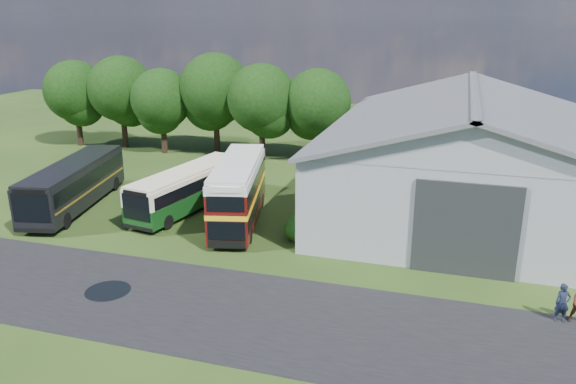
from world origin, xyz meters
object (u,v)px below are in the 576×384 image
(storage_shed, at_px, (469,147))
(bus_dark_single, at_px, (74,184))
(bus_green_single, at_px, (188,188))
(bus_maroon_double, at_px, (238,192))
(visitor_a, at_px, (562,303))

(storage_shed, xyz_separation_m, bus_dark_single, (-25.95, -8.73, -2.47))
(bus_green_single, relative_size, bus_maroon_double, 1.07)
(storage_shed, xyz_separation_m, bus_maroon_double, (-13.86, -8.32, -2.09))
(storage_shed, bearing_deg, bus_dark_single, -161.40)
(storage_shed, height_order, visitor_a, storage_shed)
(bus_dark_single, bearing_deg, storage_shed, 6.61)
(bus_dark_single, xyz_separation_m, visitor_a, (30.17, -6.84, -0.80))
(bus_maroon_double, xyz_separation_m, visitor_a, (18.09, -7.25, -1.19))
(bus_green_single, height_order, bus_maroon_double, bus_maroon_double)
(bus_maroon_double, height_order, visitor_a, bus_maroon_double)
(storage_shed, bearing_deg, visitor_a, -74.80)
(visitor_a, bearing_deg, bus_green_single, 146.06)
(bus_green_single, bearing_deg, visitor_a, -11.46)
(bus_maroon_double, relative_size, bus_dark_single, 0.84)
(bus_maroon_double, bearing_deg, bus_dark_single, 168.36)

